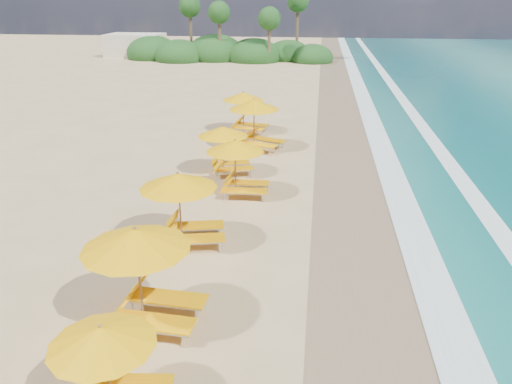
% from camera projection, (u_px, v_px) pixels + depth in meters
% --- Properties ---
extents(ground, '(160.00, 160.00, 0.00)m').
position_uv_depth(ground, '(256.00, 223.00, 17.79)').
color(ground, tan).
rests_on(ground, ground).
extents(wet_sand, '(4.00, 160.00, 0.01)m').
position_uv_depth(wet_sand, '(369.00, 229.00, 17.31)').
color(wet_sand, '#856E4F').
rests_on(wet_sand, ground).
extents(surf_foam, '(4.00, 160.00, 0.01)m').
position_uv_depth(surf_foam, '(448.00, 233.00, 16.99)').
color(surf_foam, white).
rests_on(surf_foam, ground).
extents(station_1, '(2.40, 2.27, 2.08)m').
position_uv_depth(station_1, '(114.00, 364.00, 9.35)').
color(station_1, olive).
rests_on(station_1, ground).
extents(station_2, '(2.99, 2.79, 2.68)m').
position_uv_depth(station_2, '(147.00, 271.00, 11.86)').
color(station_2, olive).
rests_on(station_2, ground).
extents(station_3, '(3.09, 2.98, 2.53)m').
position_uv_depth(station_3, '(186.00, 204.00, 15.83)').
color(station_3, olive).
rests_on(station_3, ground).
extents(station_4, '(2.62, 2.43, 2.39)m').
position_uv_depth(station_4, '(240.00, 164.00, 19.75)').
color(station_4, olive).
rests_on(station_4, ground).
extents(station_5, '(2.93, 2.87, 2.29)m').
position_uv_depth(station_5, '(227.00, 147.00, 22.15)').
color(station_5, olive).
rests_on(station_5, ground).
extents(station_6, '(3.47, 3.42, 2.69)m').
position_uv_depth(station_6, '(257.00, 121.00, 25.68)').
color(station_6, olive).
rests_on(station_6, ground).
extents(station_7, '(2.92, 2.79, 2.44)m').
position_uv_depth(station_7, '(246.00, 109.00, 28.82)').
color(station_7, olive).
rests_on(station_7, ground).
extents(treeline, '(25.80, 8.80, 9.74)m').
position_uv_depth(treeline, '(223.00, 52.00, 60.42)').
color(treeline, '#163D14').
rests_on(treeline, ground).
extents(beach_building, '(7.00, 5.00, 2.80)m').
position_uv_depth(beach_building, '(135.00, 45.00, 63.98)').
color(beach_building, beige).
rests_on(beach_building, ground).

